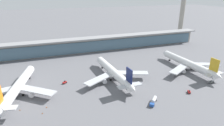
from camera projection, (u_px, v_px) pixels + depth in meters
name	position (u px, v px, depth m)	size (l,w,h in m)	color
ground_plane	(120.00, 82.00, 133.50)	(1200.00, 1200.00, 0.00)	slate
airliner_left_stand	(17.00, 87.00, 114.99)	(47.74, 63.07, 16.96)	white
airliner_centre_stand	(114.00, 72.00, 135.58)	(48.90, 63.73, 16.96)	white
airliner_right_stand	(189.00, 64.00, 151.59)	(48.94, 63.71, 16.96)	white
service_truck_near_nose_grey	(211.00, 82.00, 132.01)	(6.92, 3.09, 2.70)	gray
service_truck_under_wing_blue	(154.00, 101.00, 107.67)	(7.59, 7.76, 2.95)	#234C9E
service_truck_mid_apron_red	(189.00, 92.00, 118.70)	(2.96, 3.33, 2.05)	#B21E1E
service_truck_by_tail_red	(65.00, 82.00, 130.82)	(3.28, 3.15, 2.05)	#B21E1E
service_truck_on_taxiway_olive	(208.00, 70.00, 149.67)	(2.67, 8.66, 2.95)	olive
terminal_building	(93.00, 44.00, 197.39)	(248.07, 12.80, 15.20)	#9E998E
control_tower	(183.00, 6.00, 258.32)	(12.00, 12.00, 73.66)	#9E998E
safety_cone_alpha	(46.00, 107.00, 104.08)	(0.62, 0.62, 0.70)	orange
safety_cone_bravo	(20.00, 110.00, 101.69)	(0.62, 0.62, 0.70)	orange
safety_cone_charlie	(42.00, 113.00, 99.01)	(0.62, 0.62, 0.70)	orange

